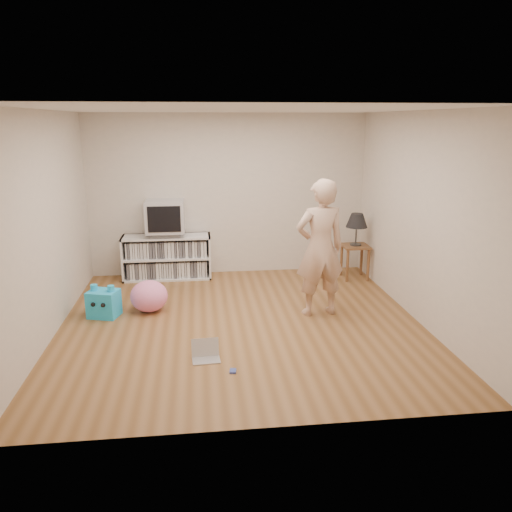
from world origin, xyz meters
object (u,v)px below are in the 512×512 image
(media_unit, at_px, (167,257))
(plush_blue, at_px, (104,303))
(table_lamp, at_px, (357,221))
(side_table, at_px, (355,253))
(plush_pink, at_px, (149,296))
(dvd_deck, at_px, (166,234))
(crt_tv, at_px, (165,216))
(laptop, at_px, (206,354))
(person, at_px, (320,248))

(media_unit, bearing_deg, plush_blue, -114.75)
(media_unit, distance_m, table_lamp, 3.09)
(side_table, bearing_deg, plush_pink, -161.06)
(media_unit, relative_size, dvd_deck, 3.11)
(crt_tv, bearing_deg, side_table, -6.95)
(table_lamp, relative_size, laptop, 1.67)
(plush_blue, xyz_separation_m, plush_pink, (0.57, 0.13, 0.03))
(dvd_deck, xyz_separation_m, laptop, (0.55, -2.95, -0.68))
(crt_tv, height_order, table_lamp, crt_tv)
(dvd_deck, xyz_separation_m, side_table, (3.01, -0.37, -0.32))
(person, xyz_separation_m, laptop, (-1.51, -1.13, -0.84))
(dvd_deck, distance_m, laptop, 3.07)
(dvd_deck, bearing_deg, laptop, -79.36)
(media_unit, xyz_separation_m, person, (2.06, -1.83, 0.54))
(crt_tv, bearing_deg, laptop, -79.35)
(dvd_deck, height_order, table_lamp, table_lamp)
(crt_tv, height_order, plush_blue, crt_tv)
(media_unit, height_order, table_lamp, table_lamp)
(table_lamp, xyz_separation_m, laptop, (-2.45, -2.58, -0.89))
(dvd_deck, xyz_separation_m, crt_tv, (0.00, -0.00, 0.29))
(side_table, height_order, plush_blue, side_table)
(dvd_deck, bearing_deg, person, -41.45)
(media_unit, relative_size, crt_tv, 2.33)
(media_unit, bearing_deg, table_lamp, -7.31)
(laptop, height_order, plush_blue, plush_blue)
(crt_tv, distance_m, plush_blue, 1.94)
(side_table, distance_m, laptop, 3.58)
(side_table, bearing_deg, person, -123.23)
(person, relative_size, plush_pink, 3.61)
(plush_pink, bearing_deg, dvd_deck, 83.46)
(plush_blue, height_order, plush_pink, plush_blue)
(laptop, bearing_deg, side_table, 42.68)
(plush_pink, bearing_deg, crt_tv, 83.45)
(crt_tv, distance_m, plush_pink, 1.67)
(side_table, bearing_deg, dvd_deck, 172.99)
(laptop, bearing_deg, table_lamp, 42.68)
(media_unit, height_order, person, person)
(side_table, relative_size, plush_pink, 1.11)
(dvd_deck, distance_m, person, 2.75)
(laptop, bearing_deg, plush_blue, 129.80)
(person, height_order, laptop, person)
(side_table, relative_size, person, 0.31)
(table_lamp, distance_m, plush_pink, 3.44)
(crt_tv, distance_m, laptop, 3.15)
(side_table, xyz_separation_m, plush_pink, (-3.17, -1.09, -0.21))
(crt_tv, height_order, person, person)
(dvd_deck, bearing_deg, plush_pink, -96.54)
(table_lamp, bearing_deg, crt_tv, 173.05)
(side_table, distance_m, plush_pink, 3.36)
(media_unit, bearing_deg, crt_tv, -90.00)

